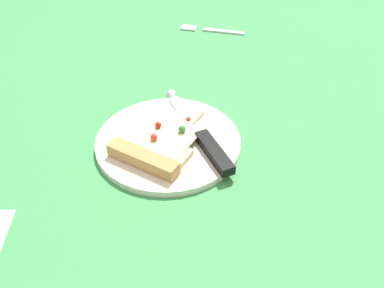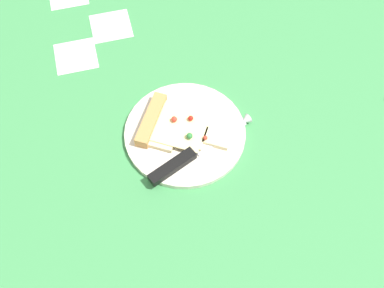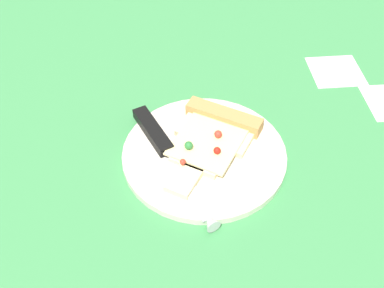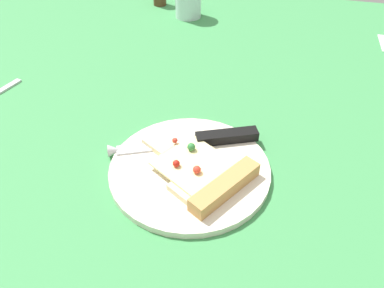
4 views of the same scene
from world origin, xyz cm
name	(u,v)px [view 3 (image 3 of 4)]	position (x,y,z in cm)	size (l,w,h in cm)	color
ground_plane	(157,201)	(0.04, -0.01, -1.50)	(145.57, 145.57, 3.00)	#3D8C4C
plate	(204,154)	(6.40, -7.37, 0.56)	(24.05, 24.05, 1.11)	silver
pizza_slice	(212,137)	(8.61, -8.73, 1.91)	(18.91, 15.77, 2.52)	beige
knife	(164,151)	(6.48, -1.44, 1.72)	(22.86, 11.46, 2.45)	silver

